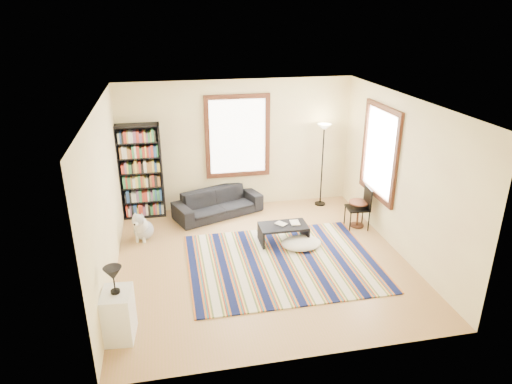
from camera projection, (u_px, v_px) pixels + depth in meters
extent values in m
cube|color=#AA764D|center=(262.00, 262.00, 8.11)|extent=(5.00, 5.00, 0.10)
cube|color=white|center=(262.00, 99.00, 7.02)|extent=(5.00, 5.00, 0.10)
cube|color=#FFF5AB|center=(237.00, 145.00, 9.88)|extent=(5.00, 0.10, 2.80)
cube|color=#FFF5AB|center=(309.00, 265.00, 5.25)|extent=(5.00, 0.10, 2.80)
cube|color=#FFF5AB|center=(102.00, 198.00, 7.09)|extent=(0.10, 5.00, 2.80)
cube|color=#FFF5AB|center=(403.00, 176.00, 8.03)|extent=(0.10, 5.00, 2.80)
cube|color=white|center=(238.00, 136.00, 9.73)|extent=(1.20, 0.06, 1.60)
cube|color=white|center=(380.00, 152.00, 8.67)|extent=(0.06, 1.20, 1.60)
cube|color=#0B1139|center=(282.00, 262.00, 7.99)|extent=(3.27, 2.61, 0.02)
imported|color=black|center=(218.00, 203.00, 9.75)|extent=(1.35, 2.01, 0.55)
cube|color=black|center=(141.00, 172.00, 9.44)|extent=(0.90, 0.30, 2.00)
cube|color=black|center=(283.00, 234.00, 8.63)|extent=(1.01, 0.75, 0.36)
imported|color=beige|center=(278.00, 225.00, 8.54)|extent=(0.26, 0.25, 0.02)
imported|color=beige|center=(290.00, 223.00, 8.63)|extent=(0.18, 0.24, 0.02)
ellipsoid|color=silver|center=(301.00, 243.00, 8.46)|extent=(0.90, 0.80, 0.19)
cylinder|color=#421D10|center=(358.00, 214.00, 9.24)|extent=(0.48, 0.48, 0.54)
cube|color=black|center=(357.00, 208.00, 9.12)|extent=(0.45, 0.43, 0.86)
cube|color=white|center=(119.00, 315.00, 6.07)|extent=(0.42, 0.53, 0.70)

